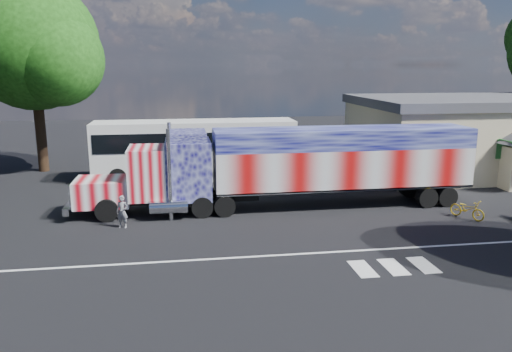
{
  "coord_description": "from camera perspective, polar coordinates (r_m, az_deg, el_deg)",
  "views": [
    {
      "loc": [
        -3.73,
        -21.25,
        7.37
      ],
      "look_at": [
        0.0,
        3.0,
        1.9
      ],
      "focal_mm": 35.0,
      "sensor_mm": 36.0,
      "label": 1
    }
  ],
  "objects": [
    {
      "name": "semi_truck",
      "position": [
        26.09,
        4.45,
        1.31
      ],
      "size": [
        20.9,
        3.3,
        4.45
      ],
      "color": "black",
      "rests_on": "ground"
    },
    {
      "name": "woman",
      "position": [
        23.85,
        -15.04,
        -3.97
      ],
      "size": [
        0.64,
        0.52,
        1.52
      ],
      "primitive_type": "imported",
      "rotation": [
        0.0,
        0.0,
        -0.33
      ],
      "color": "slate",
      "rests_on": "ground"
    },
    {
      "name": "lane_markings",
      "position": [
        19.73,
        8.03,
        -9.48
      ],
      "size": [
        30.0,
        2.67,
        0.01
      ],
      "color": "silver",
      "rests_on": "ground"
    },
    {
      "name": "bicycle",
      "position": [
        26.58,
        22.99,
        -3.49
      ],
      "size": [
        1.4,
        1.89,
        0.95
      ],
      "primitive_type": "imported",
      "rotation": [
        0.0,
        0.0,
        0.49
      ],
      "color": "gold",
      "rests_on": "ground"
    },
    {
      "name": "coach_bus",
      "position": [
        33.13,
        -6.95,
        3.11
      ],
      "size": [
        13.11,
        3.05,
        3.81
      ],
      "color": "white",
      "rests_on": "ground"
    },
    {
      "name": "tree_nw_a",
      "position": [
        37.84,
        -23.98,
        13.5
      ],
      "size": [
        9.31,
        8.86,
        13.16
      ],
      "color": "black",
      "rests_on": "ground"
    },
    {
      "name": "ground",
      "position": [
        22.8,
        1.15,
        -6.3
      ],
      "size": [
        100.0,
        100.0,
        0.0
      ],
      "primitive_type": "plane",
      "color": "black"
    }
  ]
}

